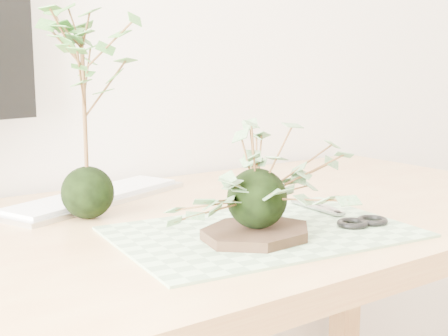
{
  "coord_description": "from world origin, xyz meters",
  "views": [
    {
      "loc": [
        -0.54,
        0.38,
        1.0
      ],
      "look_at": [
        0.0,
        1.14,
        0.84
      ],
      "focal_mm": 50.0,
      "sensor_mm": 36.0,
      "label": 1
    }
  ],
  "objects_px": {
    "desk": "(164,277)",
    "maple_kokedama": "(83,63)",
    "ivy_kokedama": "(257,170)",
    "keyboard": "(95,197)"
  },
  "relations": [
    {
      "from": "desk",
      "to": "maple_kokedama",
      "type": "height_order",
      "value": "maple_kokedama"
    },
    {
      "from": "ivy_kokedama",
      "to": "keyboard",
      "type": "relative_size",
      "value": 0.75
    },
    {
      "from": "keyboard",
      "to": "desk",
      "type": "bearing_deg",
      "value": -106.48
    },
    {
      "from": "ivy_kokedama",
      "to": "maple_kokedama",
      "type": "distance_m",
      "value": 0.34
    },
    {
      "from": "keyboard",
      "to": "ivy_kokedama",
      "type": "bearing_deg",
      "value": -98.69
    },
    {
      "from": "maple_kokedama",
      "to": "keyboard",
      "type": "xyz_separation_m",
      "value": [
        0.06,
        0.11,
        -0.25
      ]
    },
    {
      "from": "keyboard",
      "to": "maple_kokedama",
      "type": "bearing_deg",
      "value": -140.21
    },
    {
      "from": "desk",
      "to": "ivy_kokedama",
      "type": "height_order",
      "value": "ivy_kokedama"
    },
    {
      "from": "desk",
      "to": "keyboard",
      "type": "distance_m",
      "value": 0.24
    },
    {
      "from": "ivy_kokedama",
      "to": "keyboard",
      "type": "distance_m",
      "value": 0.4
    }
  ]
}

